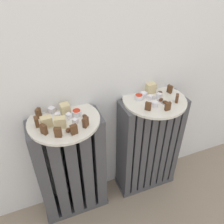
% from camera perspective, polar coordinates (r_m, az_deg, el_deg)
% --- Properties ---
extents(radiator_left, '(0.34, 0.14, 0.61)m').
position_cam_1_polar(radiator_left, '(1.21, -10.06, -13.88)').
color(radiator_left, '#47474C').
rests_on(radiator_left, ground_plane).
extents(radiator_right, '(0.34, 0.14, 0.61)m').
position_cam_1_polar(radiator_right, '(1.32, 9.05, -8.54)').
color(radiator_right, '#47474C').
rests_on(radiator_right, ground_plane).
extents(plate_left, '(0.31, 0.31, 0.01)m').
position_cam_1_polar(plate_left, '(1.00, -11.89, -2.06)').
color(plate_left, silver).
rests_on(plate_left, radiator_left).
extents(plate_right, '(0.31, 0.31, 0.01)m').
position_cam_1_polar(plate_right, '(1.13, 10.51, 2.98)').
color(plate_right, silver).
rests_on(plate_right, radiator_right).
extents(dark_cake_slice_left_0, '(0.03, 0.03, 0.04)m').
position_cam_1_polar(dark_cake_slice_left_0, '(1.02, -17.88, -0.26)').
color(dark_cake_slice_left_0, '#56351E').
rests_on(dark_cake_slice_left_0, plate_left).
extents(dark_cake_slice_left_1, '(0.02, 0.03, 0.04)m').
position_cam_1_polar(dark_cake_slice_left_1, '(0.97, -18.28, -2.35)').
color(dark_cake_slice_left_1, '#56351E').
rests_on(dark_cake_slice_left_1, plate_left).
extents(dark_cake_slice_left_2, '(0.03, 0.03, 0.04)m').
position_cam_1_polar(dark_cake_slice_left_2, '(0.93, -16.67, -4.14)').
color(dark_cake_slice_left_2, '#56351E').
rests_on(dark_cake_slice_left_2, plate_left).
extents(dark_cake_slice_left_3, '(0.03, 0.02, 0.04)m').
position_cam_1_polar(dark_cake_slice_left_3, '(0.90, -13.34, -4.93)').
color(dark_cake_slice_left_3, '#56351E').
rests_on(dark_cake_slice_left_3, plate_left).
extents(dark_cake_slice_left_4, '(0.03, 0.02, 0.04)m').
position_cam_1_polar(dark_cake_slice_left_4, '(0.90, -9.48, -4.31)').
color(dark_cake_slice_left_4, '#56351E').
rests_on(dark_cake_slice_left_4, plate_left).
extents(dark_cake_slice_left_5, '(0.03, 0.03, 0.04)m').
position_cam_1_polar(dark_cake_slice_left_5, '(0.93, -6.61, -2.54)').
color(dark_cake_slice_left_5, '#56351E').
rests_on(dark_cake_slice_left_5, plate_left).
extents(marble_cake_slice_left_0, '(0.04, 0.04, 0.05)m').
position_cam_1_polar(marble_cake_slice_left_0, '(1.02, -11.63, 0.87)').
color(marble_cake_slice_left_0, beige).
rests_on(marble_cake_slice_left_0, plate_left).
extents(marble_cake_slice_left_1, '(0.05, 0.03, 0.05)m').
position_cam_1_polar(marble_cake_slice_left_1, '(0.96, -16.04, -2.36)').
color(marble_cake_slice_left_1, beige).
rests_on(marble_cake_slice_left_1, plate_left).
extents(marble_cake_slice_left_2, '(0.05, 0.04, 0.05)m').
position_cam_1_polar(marble_cake_slice_left_2, '(0.94, -12.78, -2.56)').
color(marble_cake_slice_left_2, beige).
rests_on(marble_cake_slice_left_2, plate_left).
extents(turkish_delight_left_0, '(0.03, 0.03, 0.02)m').
position_cam_1_polar(turkish_delight_left_0, '(0.99, -10.77, -0.98)').
color(turkish_delight_left_0, white).
rests_on(turkish_delight_left_0, plate_left).
extents(turkish_delight_left_1, '(0.03, 0.03, 0.02)m').
position_cam_1_polar(turkish_delight_left_1, '(0.96, -9.13, -2.24)').
color(turkish_delight_left_1, white).
rests_on(turkish_delight_left_1, plate_left).
extents(turkish_delight_left_2, '(0.04, 0.04, 0.03)m').
position_cam_1_polar(turkish_delight_left_2, '(1.04, -14.78, 0.44)').
color(turkish_delight_left_2, white).
rests_on(turkish_delight_left_2, plate_left).
extents(turkish_delight_left_3, '(0.03, 0.03, 0.02)m').
position_cam_1_polar(turkish_delight_left_3, '(1.00, -13.35, -0.82)').
color(turkish_delight_left_3, white).
rests_on(turkish_delight_left_3, plate_left).
extents(medjool_date_left_0, '(0.03, 0.03, 0.02)m').
position_cam_1_polar(medjool_date_left_0, '(0.98, -6.83, -1.06)').
color(medjool_date_left_0, '#4C2814').
rests_on(medjool_date_left_0, plate_left).
extents(medjool_date_left_1, '(0.03, 0.03, 0.01)m').
position_cam_1_polar(medjool_date_left_1, '(0.96, -6.91, -2.11)').
color(medjool_date_left_1, '#4C2814').
rests_on(medjool_date_left_1, plate_left).
extents(medjool_date_left_2, '(0.03, 0.03, 0.02)m').
position_cam_1_polar(medjool_date_left_2, '(0.92, -10.85, -4.44)').
color(medjool_date_left_2, '#4C2814').
rests_on(medjool_date_left_2, plate_left).
extents(jam_bowl_left, '(0.04, 0.04, 0.02)m').
position_cam_1_polar(jam_bowl_left, '(1.00, -8.81, -0.12)').
color(jam_bowl_left, white).
rests_on(jam_bowl_left, plate_left).
extents(dark_cake_slice_right_0, '(0.03, 0.03, 0.04)m').
position_cam_1_polar(dark_cake_slice_right_0, '(1.03, 8.99, 1.43)').
color(dark_cake_slice_right_0, '#56351E').
rests_on(dark_cake_slice_right_0, plate_right).
extents(dark_cake_slice_right_1, '(0.03, 0.01, 0.04)m').
position_cam_1_polar(dark_cake_slice_right_1, '(1.05, 13.74, 1.39)').
color(dark_cake_slice_right_1, '#56351E').
rests_on(dark_cake_slice_right_1, plate_right).
extents(dark_cake_slice_right_2, '(0.03, 0.03, 0.04)m').
position_cam_1_polar(dark_cake_slice_right_2, '(1.12, 15.89, 3.32)').
color(dark_cake_slice_right_2, '#56351E').
rests_on(dark_cake_slice_right_2, plate_right).
extents(dark_cake_slice_right_3, '(0.02, 0.03, 0.04)m').
position_cam_1_polar(dark_cake_slice_right_3, '(1.18, 14.20, 5.57)').
color(dark_cake_slice_right_3, '#56351E').
rests_on(dark_cake_slice_right_3, plate_right).
extents(marble_cake_slice_right_0, '(0.05, 0.04, 0.05)m').
position_cam_1_polar(marble_cake_slice_right_0, '(1.17, 9.62, 5.94)').
color(marble_cake_slice_right_0, beige).
rests_on(marble_cake_slice_right_0, plate_right).
extents(turkish_delight_right_0, '(0.03, 0.03, 0.02)m').
position_cam_1_polar(turkish_delight_right_0, '(1.11, 9.50, 3.62)').
color(turkish_delight_right_0, white).
rests_on(turkish_delight_right_0, plate_right).
extents(turkish_delight_right_1, '(0.03, 0.03, 0.03)m').
position_cam_1_polar(turkish_delight_right_1, '(1.13, 7.90, 4.33)').
color(turkish_delight_right_1, white).
rests_on(turkish_delight_right_1, plate_right).
extents(turkish_delight_right_2, '(0.03, 0.03, 0.02)m').
position_cam_1_polar(turkish_delight_right_2, '(1.14, 11.67, 4.07)').
color(turkish_delight_right_2, white).
rests_on(turkish_delight_right_2, plate_right).
extents(turkish_delight_right_3, '(0.03, 0.03, 0.02)m').
position_cam_1_polar(turkish_delight_right_3, '(1.07, 10.68, 1.92)').
color(turkish_delight_right_3, white).
rests_on(turkish_delight_right_3, plate_right).
extents(medjool_date_right_0, '(0.03, 0.03, 0.02)m').
position_cam_1_polar(medjool_date_right_0, '(1.10, 13.15, 2.38)').
color(medjool_date_right_0, '#4C2814').
rests_on(medjool_date_right_0, plate_right).
extents(medjool_date_right_1, '(0.03, 0.02, 0.01)m').
position_cam_1_polar(medjool_date_right_1, '(1.11, 12.11, 3.01)').
color(medjool_date_right_1, '#4C2814').
rests_on(medjool_date_right_1, plate_right).
extents(medjool_date_right_2, '(0.03, 0.02, 0.02)m').
position_cam_1_polar(medjool_date_right_2, '(1.17, 11.86, 4.78)').
color(medjool_date_right_2, '#4C2814').
rests_on(medjool_date_right_2, plate_right).
extents(jam_bowl_right, '(0.04, 0.04, 0.02)m').
position_cam_1_polar(jam_bowl_right, '(1.11, 6.69, 3.83)').
color(jam_bowl_right, white).
rests_on(jam_bowl_right, plate_right).
extents(fork, '(0.03, 0.09, 0.00)m').
position_cam_1_polar(fork, '(1.12, 11.38, 2.90)').
color(fork, '#B7B7BC').
rests_on(fork, plate_right).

